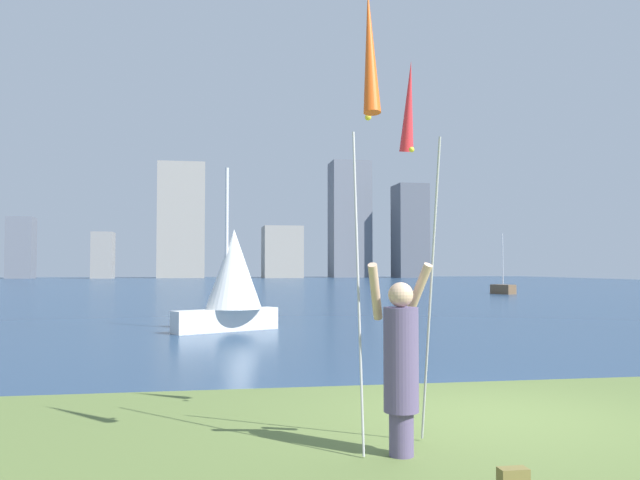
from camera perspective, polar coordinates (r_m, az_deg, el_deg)
The scene contains 12 objects.
ground at distance 58.79m, azimuth -6.49°, elevation -4.14°, with size 120.00×138.00×0.12m.
person at distance 6.55m, azimuth 6.89°, elevation -10.12°, with size 0.67×0.50×1.84m.
kite_flag_left at distance 6.41m, azimuth 4.22°, elevation 14.75°, with size 0.16×0.87×4.41m.
kite_flag_right at distance 7.58m, azimuth 7.67°, elevation 10.26°, with size 0.16×1.18×4.06m.
sailboat_2 at distance 19.18m, azimuth -7.45°, elevation -3.10°, with size 3.05×2.21×4.62m.
sailboat_3 at distance 46.85m, azimuth 15.32°, elevation -4.03°, with size 1.28×1.85×4.08m.
skyline_tower_0 at distance 118.52m, azimuth -24.11°, elevation -0.61°, with size 4.01×3.73×9.94m.
skyline_tower_1 at distance 114.51m, azimuth -17.99°, elevation -1.24°, with size 3.31×4.36×7.54m.
skyline_tower_2 at distance 115.60m, azimuth -11.73°, elevation 1.68°, with size 7.88×3.37×19.61m.
skyline_tower_3 at distance 115.32m, azimuth -3.25°, elevation -1.04°, with size 6.57×7.14×8.82m.
skyline_tower_4 at distance 121.72m, azimuth 2.54°, elevation 1.75°, with size 6.97×6.26×20.97m.
skyline_tower_5 at distance 119.49m, azimuth 7.67°, elevation 0.75°, with size 5.31×6.26×16.43m.
Camera 1 is at (-3.46, -7.71, 1.79)m, focal length 37.58 mm.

